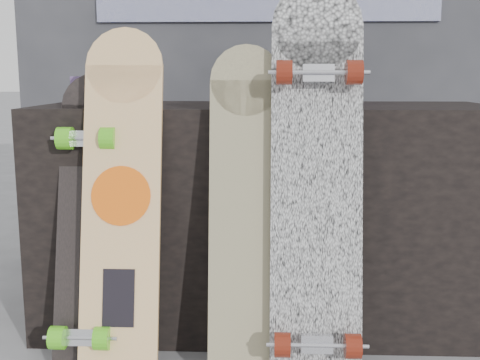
{
  "coord_description": "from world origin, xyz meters",
  "views": [
    {
      "loc": [
        -0.01,
        -1.66,
        0.91
      ],
      "look_at": [
        -0.08,
        0.2,
        0.58
      ],
      "focal_mm": 45.0,
      "sensor_mm": 36.0,
      "label": 1
    }
  ],
  "objects_px": {
    "longboard_celtic": "(245,202)",
    "longboard_geisha": "(122,191)",
    "longboard_cascadia": "(317,177)",
    "skateboard_dark": "(89,217)",
    "vendor_table": "(266,214)"
  },
  "relations": [
    {
      "from": "longboard_cascadia",
      "to": "longboard_celtic",
      "type": "bearing_deg",
      "value": 171.9
    },
    {
      "from": "longboard_geisha",
      "to": "skateboard_dark",
      "type": "bearing_deg",
      "value": 168.77
    },
    {
      "from": "longboard_geisha",
      "to": "longboard_celtic",
      "type": "distance_m",
      "value": 0.38
    },
    {
      "from": "skateboard_dark",
      "to": "longboard_celtic",
      "type": "bearing_deg",
      "value": -5.84
    },
    {
      "from": "vendor_table",
      "to": "longboard_cascadia",
      "type": "height_order",
      "value": "longboard_cascadia"
    },
    {
      "from": "skateboard_dark",
      "to": "longboard_cascadia",
      "type": "bearing_deg",
      "value": -6.52
    },
    {
      "from": "longboard_geisha",
      "to": "longboard_cascadia",
      "type": "bearing_deg",
      "value": -5.6
    },
    {
      "from": "vendor_table",
      "to": "longboard_cascadia",
      "type": "xyz_separation_m",
      "value": [
        0.15,
        -0.43,
        0.21
      ]
    },
    {
      "from": "longboard_geisha",
      "to": "skateboard_dark",
      "type": "distance_m",
      "value": 0.15
    },
    {
      "from": "longboard_celtic",
      "to": "longboard_geisha",
      "type": "bearing_deg",
      "value": 175.78
    },
    {
      "from": "longboard_cascadia",
      "to": "skateboard_dark",
      "type": "distance_m",
      "value": 0.72
    },
    {
      "from": "longboard_geisha",
      "to": "longboard_celtic",
      "type": "relative_size",
      "value": 1.06
    },
    {
      "from": "longboard_celtic",
      "to": "longboard_cascadia",
      "type": "xyz_separation_m",
      "value": [
        0.21,
        -0.03,
        0.08
      ]
    },
    {
      "from": "vendor_table",
      "to": "skateboard_dark",
      "type": "bearing_deg",
      "value": -147.83
    },
    {
      "from": "vendor_table",
      "to": "longboard_geisha",
      "type": "height_order",
      "value": "longboard_geisha"
    }
  ]
}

